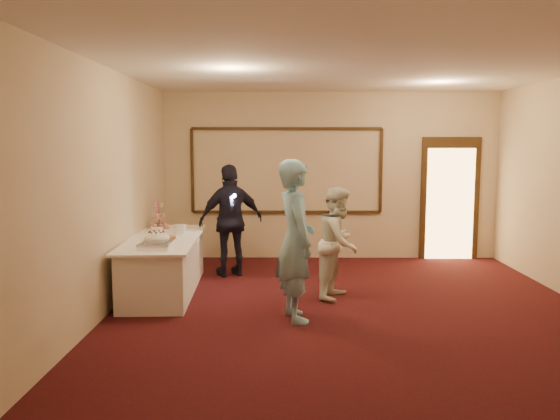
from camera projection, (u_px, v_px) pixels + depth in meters
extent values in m
plane|color=black|center=(354.00, 317.00, 6.55)|extent=(7.00, 7.00, 0.00)
cube|color=beige|center=(331.00, 176.00, 9.85)|extent=(6.00, 0.04, 3.00)
cube|color=beige|center=(444.00, 251.00, 2.90)|extent=(6.00, 0.04, 3.00)
cube|color=beige|center=(101.00, 193.00, 6.39)|extent=(0.04, 7.00, 3.00)
cube|color=white|center=(359.00, 62.00, 6.19)|extent=(6.00, 7.00, 0.04)
cube|color=#31200E|center=(286.00, 212.00, 9.90)|extent=(3.40, 0.04, 0.05)
cube|color=#31200E|center=(287.00, 129.00, 9.72)|extent=(3.40, 0.04, 0.05)
cube|color=#31200E|center=(192.00, 171.00, 9.82)|extent=(0.05, 0.04, 1.50)
cube|color=#31200E|center=(381.00, 171.00, 9.80)|extent=(0.05, 0.04, 1.50)
cube|color=#31200E|center=(450.00, 198.00, 9.84)|extent=(1.05, 0.06, 2.20)
cube|color=#FFBF66|center=(450.00, 204.00, 9.82)|extent=(0.85, 0.02, 2.00)
cube|color=white|center=(165.00, 266.00, 7.67)|extent=(0.94, 2.34, 0.74)
cube|color=white|center=(164.00, 239.00, 7.63)|extent=(1.05, 2.47, 0.03)
cube|color=silver|center=(157.00, 246.00, 6.89)|extent=(0.39, 0.50, 0.04)
ellipsoid|color=silver|center=(157.00, 238.00, 6.88)|extent=(0.32, 0.32, 0.14)
cube|color=silver|center=(168.00, 242.00, 7.04)|extent=(0.17, 0.32, 0.01)
cylinder|color=#C55277|center=(159.00, 215.00, 8.45)|extent=(0.02, 0.02, 0.40)
cylinder|color=#C55277|center=(159.00, 228.00, 8.48)|extent=(0.30, 0.30, 0.01)
cylinder|color=#C55277|center=(159.00, 218.00, 8.46)|extent=(0.23, 0.23, 0.01)
cylinder|color=#C55277|center=(159.00, 207.00, 8.44)|extent=(0.16, 0.16, 0.01)
cylinder|color=white|center=(157.00, 233.00, 7.59)|extent=(0.16, 0.16, 0.13)
cylinder|color=white|center=(157.00, 228.00, 7.58)|extent=(0.17, 0.17, 0.01)
cylinder|color=white|center=(180.00, 230.00, 7.90)|extent=(0.16, 0.16, 0.13)
cylinder|color=white|center=(180.00, 225.00, 7.89)|extent=(0.17, 0.17, 0.01)
cylinder|color=white|center=(168.00, 240.00, 7.40)|extent=(0.25, 0.25, 0.01)
cylinder|color=brown|center=(168.00, 238.00, 7.40)|extent=(0.22, 0.22, 0.04)
imported|color=#87C7E4|center=(295.00, 240.00, 6.37)|extent=(0.62, 0.79, 1.90)
imported|color=white|center=(339.00, 242.00, 7.34)|extent=(0.81, 0.90, 1.51)
imported|color=black|center=(231.00, 220.00, 8.56)|extent=(1.12, 0.81, 1.76)
cube|color=white|center=(233.00, 195.00, 8.38)|extent=(0.08, 0.06, 0.05)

